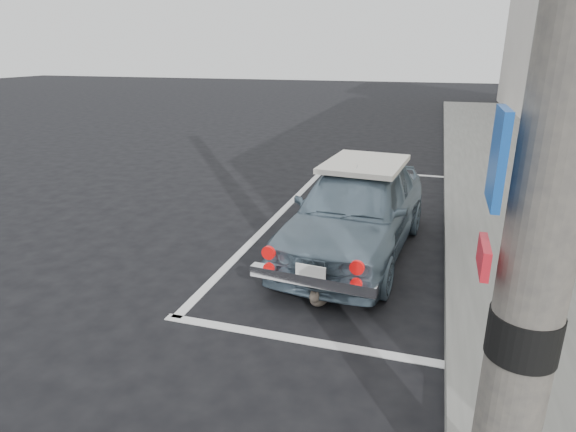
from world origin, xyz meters
name	(u,v)px	position (x,y,z in m)	size (l,w,h in m)	color
ground	(272,308)	(0.00, 0.00, 0.00)	(80.00, 80.00, 0.00)	black
sidewalk	(559,264)	(3.20, 2.00, 0.07)	(2.80, 40.00, 0.15)	slate
building_far	(566,16)	(6.35, 20.00, 4.00)	(3.50, 10.00, 8.00)	beige
pline_rear	(304,340)	(0.50, -0.50, 0.00)	(3.00, 0.12, 0.01)	silver
pline_front	(384,173)	(0.50, 6.50, 0.00)	(3.00, 0.12, 0.01)	silver
pline_side	(279,215)	(-0.90, 3.00, 0.00)	(0.12, 7.00, 0.01)	silver
retro_coupe	(356,209)	(0.60, 1.82, 0.63)	(1.80, 3.77, 1.24)	slate
cat	(319,296)	(0.47, 0.21, 0.11)	(0.25, 0.44, 0.24)	#6B5E51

